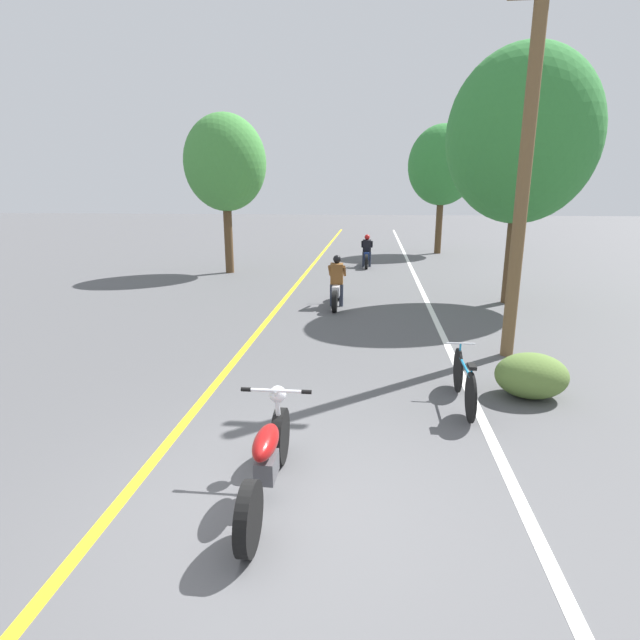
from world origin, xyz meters
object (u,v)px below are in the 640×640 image
Objects in this scene: motorcycle_rider_far at (367,254)px; roadside_tree_right_near at (522,136)px; motorcycle_rider_lead at (337,287)px; bicycle_parked at (464,381)px; roadside_tree_right_far at (442,166)px; motorcycle_foreground at (267,459)px; utility_pole at (525,168)px; roadside_tree_left at (225,163)px.

roadside_tree_right_near is at bearing -57.61° from motorcycle_rider_far.
bicycle_parked is at bearing -69.70° from motorcycle_rider_lead.
roadside_tree_right_far is 3.14× the size of motorcycle_rider_far.
motorcycle_rider_lead is at bearing -109.02° from roadside_tree_right_far.
roadside_tree_right_near is at bearing 63.78° from motorcycle_foreground.
roadside_tree_right_far reaches higher than motorcycle_foreground.
utility_pole reaches higher than motorcycle_foreground.
roadside_tree_right_near is at bearing 76.11° from utility_pole.
utility_pole is 1.01× the size of roadside_tree_right_near.
motorcycle_foreground is at bearing -125.98° from utility_pole.
motorcycle_rider_far is at bearing 84.43° from motorcycle_rider_lead.
roadside_tree_left is (-8.16, 9.17, 0.55)m from utility_pole.
roadside_tree_right_near is 11.31m from roadside_tree_right_far.
roadside_tree_right_far reaches higher than motorcycle_rider_lead.
motorcycle_rider_far is 13.86m from bicycle_parked.
motorcycle_foreground reaches higher than bicycle_parked.
roadside_tree_right_far reaches higher than roadside_tree_left.
motorcycle_rider_lead is at bearing 89.59° from motorcycle_foreground.
motorcycle_rider_far is (0.72, 7.37, -0.02)m from motorcycle_rider_lead.
utility_pole is at bearing -47.18° from motorcycle_rider_lead.
bicycle_parked is at bearing -95.67° from roadside_tree_right_far.
motorcycle_rider_lead is (-3.62, 3.90, -2.98)m from utility_pole.
roadside_tree_left is at bearing -158.17° from motorcycle_rider_far.
roadside_tree_left is 2.67× the size of motorcycle_foreground.
motorcycle_rider_far is (5.26, 2.11, -3.55)m from roadside_tree_left.
motorcycle_rider_far is at bearing 21.83° from roadside_tree_left.
motorcycle_rider_lead is (-4.81, -0.92, -3.96)m from roadside_tree_right_near.
roadside_tree_right_far is at bearing 87.89° from utility_pole.
utility_pole is 1.17× the size of roadside_tree_left.
bicycle_parked is at bearing -83.18° from motorcycle_rider_far.
motorcycle_foreground is 1.22× the size of bicycle_parked.
motorcycle_foreground is at bearing -116.22° from roadside_tree_right_near.
motorcycle_foreground is at bearing -72.54° from roadside_tree_left.
roadside_tree_right_near reaches higher than roadside_tree_left.
utility_pole is at bearing -92.11° from roadside_tree_right_far.
roadside_tree_right_near reaches higher than motorcycle_rider_lead.
motorcycle_foreground is 1.06× the size of motorcycle_rider_lead.
roadside_tree_right_far is at bearing 84.33° from bicycle_parked.
roadside_tree_right_far is at bearing 54.22° from motorcycle_rider_far.
motorcycle_foreground is 3.55m from bicycle_parked.
utility_pole reaches higher than roadside_tree_right_far.
roadside_tree_right_near is 1.16× the size of roadside_tree_left.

